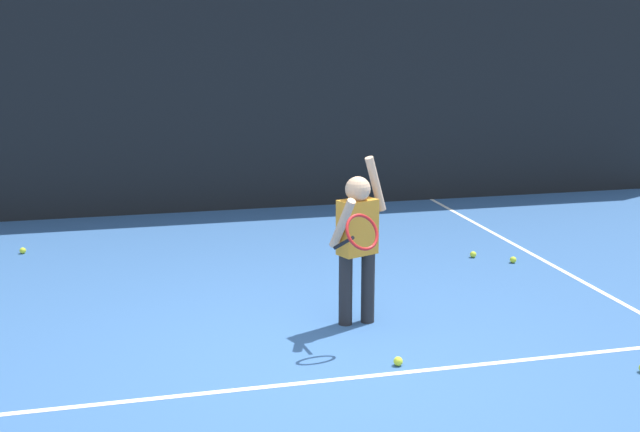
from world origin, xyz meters
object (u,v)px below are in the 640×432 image
(tennis_ball_2, at_px, (398,361))
(tennis_ball_6, at_px, (473,254))
(tennis_player, at_px, (358,237))
(tennis_ball_0, at_px, (367,254))
(tennis_ball_5, at_px, (513,260))
(tennis_ball_4, at_px, (23,251))

(tennis_ball_2, distance_m, tennis_ball_6, 2.94)
(tennis_player, xyz_separation_m, tennis_ball_0, (0.65, 1.83, -0.69))
(tennis_player, height_order, tennis_ball_5, tennis_player)
(tennis_ball_0, distance_m, tennis_ball_2, 2.75)
(tennis_ball_2, relative_size, tennis_ball_4, 1.00)
(tennis_ball_0, relative_size, tennis_ball_2, 1.00)
(tennis_ball_6, bearing_deg, tennis_ball_0, 166.17)
(tennis_ball_2, bearing_deg, tennis_player, 93.63)
(tennis_player, relative_size, tennis_ball_4, 20.46)
(tennis_player, height_order, tennis_ball_2, tennis_player)
(tennis_player, relative_size, tennis_ball_0, 20.46)
(tennis_ball_4, height_order, tennis_ball_5, same)
(tennis_player, distance_m, tennis_ball_0, 2.06)
(tennis_ball_6, bearing_deg, tennis_ball_5, -41.71)
(tennis_ball_5, height_order, tennis_ball_6, same)
(tennis_ball_4, distance_m, tennis_ball_6, 4.76)
(tennis_player, bearing_deg, tennis_ball_4, 113.66)
(tennis_ball_2, bearing_deg, tennis_ball_0, 77.60)
(tennis_ball_4, bearing_deg, tennis_ball_6, -15.45)
(tennis_ball_4, distance_m, tennis_ball_5, 5.14)
(tennis_ball_4, height_order, tennis_ball_6, same)
(tennis_ball_6, bearing_deg, tennis_ball_4, 164.55)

